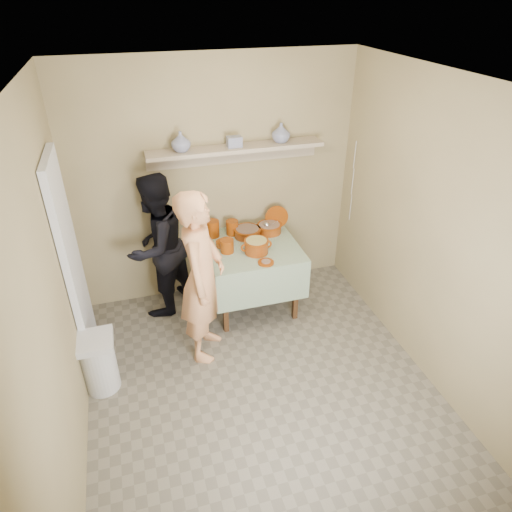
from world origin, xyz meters
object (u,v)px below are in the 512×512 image
object	(u,v)px
cazuela_rice	(256,245)
trash_bin	(99,363)
person_cook	(202,278)
serving_table	(251,255)
person_helper	(157,247)

from	to	relation	value
cazuela_rice	trash_bin	distance (m)	1.84
person_cook	trash_bin	bearing A→B (deg)	124.99
serving_table	cazuela_rice	size ratio (longest dim) A/B	2.95
cazuela_rice	trash_bin	bearing A→B (deg)	-158.16
person_cook	serving_table	xyz separation A→B (m)	(0.63, 0.59, -0.20)
serving_table	cazuela_rice	xyz separation A→B (m)	(0.01, -0.16, 0.20)
person_helper	trash_bin	world-z (taller)	person_helper
cazuela_rice	serving_table	bearing A→B (deg)	94.09
person_cook	trash_bin	world-z (taller)	person_cook
person_helper	trash_bin	size ratio (longest dim) A/B	2.80
person_helper	cazuela_rice	size ratio (longest dim) A/B	4.75
serving_table	cazuela_rice	world-z (taller)	cazuela_rice
person_cook	person_helper	bearing A→B (deg)	44.44
cazuela_rice	trash_bin	world-z (taller)	cazuela_rice
person_helper	serving_table	bearing A→B (deg)	122.92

